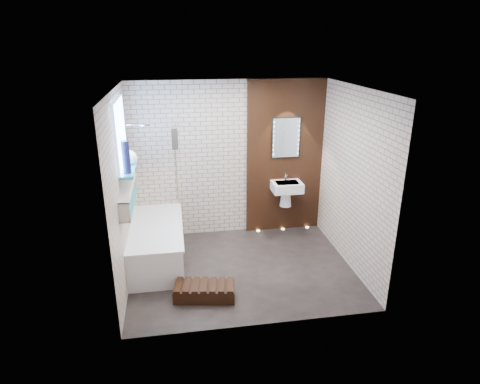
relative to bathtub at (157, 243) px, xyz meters
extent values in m
plane|color=black|center=(1.22, -0.45, -0.29)|extent=(3.20, 3.20, 0.00)
cube|color=#B8A392|center=(1.22, 0.85, 1.01)|extent=(3.20, 0.04, 2.60)
cube|color=#B8A392|center=(1.22, -1.75, 1.01)|extent=(3.20, 0.04, 2.60)
cube|color=#B8A392|center=(-0.38, -0.45, 1.01)|extent=(0.04, 2.60, 2.60)
cube|color=#B8A392|center=(2.82, -0.45, 1.01)|extent=(0.04, 2.60, 2.60)
plane|color=white|center=(1.22, -0.45, 2.31)|extent=(3.20, 3.20, 0.00)
cube|color=black|center=(2.17, 0.82, 1.01)|extent=(1.30, 0.06, 2.60)
cube|color=#7FADE0|center=(-0.36, -0.10, 1.71)|extent=(0.03, 1.00, 0.90)
cube|color=teal|center=(-0.29, -0.10, 1.24)|extent=(0.18, 1.00, 0.04)
cube|color=teal|center=(-0.31, -0.30, 0.79)|extent=(0.14, 1.30, 0.03)
cube|color=#B2A899|center=(-0.31, -0.30, 1.02)|extent=(0.14, 1.30, 0.03)
cube|color=#B2A899|center=(-0.31, -0.94, 0.91)|extent=(0.14, 0.03, 0.26)
cube|color=#B2A899|center=(-0.31, 0.33, 0.91)|extent=(0.14, 0.03, 0.26)
cube|color=white|center=(0.00, 0.00, -0.02)|extent=(0.75, 1.70, 0.55)
cube|color=white|center=(0.00, 0.00, 0.27)|extent=(0.79, 1.74, 0.03)
cylinder|color=silver|center=(0.15, 0.73, 0.35)|extent=(0.04, 0.04, 0.12)
cube|color=white|center=(0.35, 0.44, 0.99)|extent=(0.01, 0.78, 1.40)
cube|color=black|center=(0.35, 0.22, 1.56)|extent=(0.09, 0.23, 0.30)
cylinder|color=silver|center=(-0.08, 0.50, 1.71)|extent=(0.18, 0.18, 0.02)
cube|color=white|center=(2.17, 0.61, 0.56)|extent=(0.50, 0.36, 0.16)
cone|color=white|center=(2.17, 0.66, 0.34)|extent=(0.20, 0.20, 0.28)
cylinder|color=silver|center=(2.17, 0.71, 0.71)|extent=(0.03, 0.03, 0.14)
cube|color=black|center=(2.17, 0.78, 1.36)|extent=(0.50, 0.02, 0.70)
cube|color=silver|center=(2.17, 0.77, 1.36)|extent=(0.45, 0.01, 0.65)
cube|color=black|center=(0.62, -1.09, -0.20)|extent=(0.83, 0.47, 0.17)
cylinder|color=#B4681B|center=(-0.31, -0.50, 0.85)|extent=(0.04, 0.04, 0.09)
cylinder|color=maroon|center=(-0.31, -0.73, 0.87)|extent=(0.06, 0.06, 0.13)
cylinder|color=#15173A|center=(-0.28, -0.44, 1.47)|extent=(0.10, 0.10, 0.43)
sphere|color=white|center=(-0.28, -0.01, 1.36)|extent=(0.20, 0.20, 0.20)
cylinder|color=#FFD899|center=(1.72, 0.75, -0.29)|extent=(0.06, 0.06, 0.01)
cylinder|color=#FFD899|center=(2.17, 0.75, -0.29)|extent=(0.06, 0.06, 0.01)
cylinder|color=#FFD899|center=(2.62, 0.75, -0.29)|extent=(0.06, 0.06, 0.01)
camera|label=1|loc=(0.33, -5.72, 2.90)|focal=31.03mm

